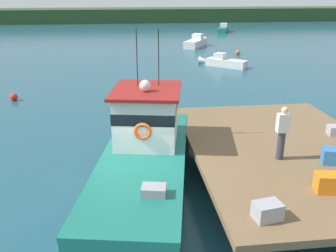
# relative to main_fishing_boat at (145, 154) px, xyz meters

# --- Properties ---
(ground_plane) EXTENTS (200.00, 200.00, 0.00)m
(ground_plane) POSITION_rel_main_fishing_boat_xyz_m (-0.30, -0.42, -1.01)
(ground_plane) COLOR #1E4C5B
(dock) EXTENTS (6.00, 9.00, 1.20)m
(dock) POSITION_rel_main_fishing_boat_xyz_m (4.50, -0.42, 0.07)
(dock) COLOR #4C3D2D
(dock) RESTS_ON ground
(main_fishing_boat) EXTENTS (3.94, 9.97, 4.80)m
(main_fishing_boat) POSITION_rel_main_fishing_boat_xyz_m (0.00, 0.00, 0.00)
(main_fishing_boat) COLOR #196B5B
(main_fishing_boat) RESTS_ON ground
(crate_single_far) EXTENTS (0.71, 0.60, 0.45)m
(crate_single_far) POSITION_rel_main_fishing_boat_xyz_m (5.36, -1.65, 0.42)
(crate_single_far) COLOR #3370B2
(crate_single_far) RESTS_ON dock
(crate_stack_near_edge) EXTENTS (0.67, 0.54, 0.48)m
(crate_stack_near_edge) POSITION_rel_main_fishing_boat_xyz_m (4.38, -3.13, 0.43)
(crate_stack_near_edge) COLOR orange
(crate_stack_near_edge) RESTS_ON dock
(crate_stack_mid_dock) EXTENTS (0.67, 0.54, 0.39)m
(crate_stack_mid_dock) POSITION_rel_main_fishing_boat_xyz_m (2.46, -4.07, 0.39)
(crate_stack_mid_dock) COLOR #9E9EA3
(crate_stack_mid_dock) RESTS_ON dock
(deckhand_by_the_boat) EXTENTS (0.36, 0.22, 1.63)m
(deckhand_by_the_boat) POSITION_rel_main_fishing_boat_xyz_m (3.95, -1.17, 1.05)
(deckhand_by_the_boat) COLOR #383842
(deckhand_by_the_boat) RESTS_ON dock
(moored_boat_far_left) EXTENTS (3.69, 3.29, 1.05)m
(moored_boat_far_left) POSITION_rel_main_fishing_boat_xyz_m (7.39, 18.30, -0.65)
(moored_boat_far_left) COLOR silver
(moored_boat_far_left) RESTS_ON ground
(moored_boat_mid_harbor) EXTENTS (2.56, 4.77, 1.21)m
(moored_boat_mid_harbor) POSITION_rel_main_fishing_boat_xyz_m (13.83, 42.66, -0.59)
(moored_boat_mid_harbor) COLOR #196B5B
(moored_boat_mid_harbor) RESTS_ON ground
(moored_boat_far_right) EXTENTS (3.44, 4.97, 1.31)m
(moored_boat_far_right) POSITION_rel_main_fishing_boat_xyz_m (7.33, 29.32, -0.56)
(moored_boat_far_right) COLOR silver
(moored_boat_far_right) RESTS_ON ground
(mooring_buoy_inshore) EXTENTS (0.41, 0.41, 0.41)m
(mooring_buoy_inshore) POSITION_rel_main_fishing_boat_xyz_m (10.27, 23.70, -0.80)
(mooring_buoy_inshore) COLOR #EA5B19
(mooring_buoy_inshore) RESTS_ON ground
(mooring_buoy_spare_mooring) EXTENTS (0.41, 0.41, 0.41)m
(mooring_buoy_spare_mooring) POSITION_rel_main_fishing_boat_xyz_m (6.47, 29.39, -0.80)
(mooring_buoy_spare_mooring) COLOR silver
(mooring_buoy_spare_mooring) RESTS_ON ground
(mooring_buoy_channel_marker) EXTENTS (0.42, 0.42, 0.42)m
(mooring_buoy_channel_marker) POSITION_rel_main_fishing_boat_xyz_m (-6.85, 10.23, -0.80)
(mooring_buoy_channel_marker) COLOR red
(mooring_buoy_channel_marker) RESTS_ON ground
(far_shoreline) EXTENTS (120.00, 8.00, 2.40)m
(far_shoreline) POSITION_rel_main_fishing_boat_xyz_m (-0.30, 61.58, 0.19)
(far_shoreline) COLOR #284723
(far_shoreline) RESTS_ON ground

